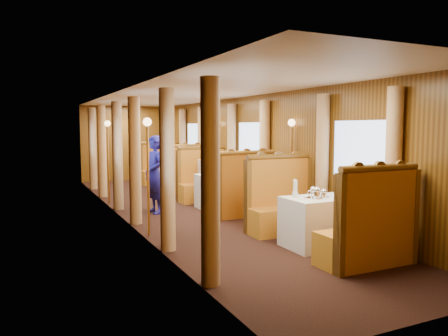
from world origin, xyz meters
TOP-DOWN VIEW (x-y plane):
  - floor at (0.00, 0.00)m, footprint 3.00×12.00m
  - ceiling at (0.00, 0.00)m, footprint 3.00×12.00m
  - wall_far at (0.00, 6.00)m, footprint 3.00×0.01m
  - wall_near at (0.00, -6.00)m, footprint 3.00×0.01m
  - wall_left at (-1.50, 0.00)m, footprint 0.01×12.00m
  - wall_right at (1.50, 0.00)m, footprint 0.01×12.00m
  - doorway_far at (0.00, 5.97)m, footprint 0.80×0.04m
  - table_near at (0.75, -3.50)m, footprint 1.05×0.72m
  - banquette_near_fwd at (0.75, -4.51)m, footprint 1.30×0.55m
  - banquette_near_aft at (0.75, -2.49)m, footprint 1.30×0.55m
  - table_mid at (0.75, 0.00)m, footprint 1.05×0.72m
  - banquette_mid_fwd at (0.75, -1.01)m, footprint 1.30×0.55m
  - banquette_mid_aft at (0.75, 1.01)m, footprint 1.30×0.55m
  - table_far at (0.75, 3.50)m, footprint 1.05×0.72m
  - banquette_far_fwd at (0.75, 2.49)m, footprint 1.30×0.55m
  - banquette_far_aft at (0.75, 4.51)m, footprint 1.30×0.55m
  - tea_tray at (0.66, -3.54)m, footprint 0.42×0.38m
  - teapot_left at (0.58, -3.62)m, footprint 0.20×0.17m
  - teapot_right at (0.69, -3.64)m, footprint 0.14×0.11m
  - teapot_back at (0.64, -3.47)m, footprint 0.19×0.17m
  - fruit_plate at (1.07, -3.59)m, footprint 0.21×0.21m
  - cup_inboard at (0.38, -3.39)m, footprint 0.08×0.08m
  - cup_outboard at (0.42, -3.32)m, footprint 0.08×0.08m
  - rose_vase_mid at (0.74, 0.02)m, footprint 0.06×0.06m
  - rose_vase_far at (0.72, 3.51)m, footprint 0.06×0.06m
  - window_left_near at (-1.49, -3.50)m, footprint 0.01×1.20m
  - curtain_left_near_a at (-1.38, -4.28)m, footprint 0.22×0.22m
  - curtain_left_near_b at (-1.38, -2.72)m, footprint 0.22×0.22m
  - window_right_near at (1.49, -3.50)m, footprint 0.01×1.20m
  - curtain_right_near_a at (1.38, -4.28)m, footprint 0.22×0.22m
  - curtain_right_near_b at (1.38, -2.72)m, footprint 0.22×0.22m
  - window_left_mid at (-1.49, 0.00)m, footprint 0.01×1.20m
  - curtain_left_mid_a at (-1.38, -0.78)m, footprint 0.22×0.22m
  - curtain_left_mid_b at (-1.38, 0.78)m, footprint 0.22×0.22m
  - window_right_mid at (1.49, 0.00)m, footprint 0.01×1.20m
  - curtain_right_mid_a at (1.38, -0.78)m, footprint 0.22×0.22m
  - curtain_right_mid_b at (1.38, 0.78)m, footprint 0.22×0.22m
  - window_left_far at (-1.49, 3.50)m, footprint 0.01×1.20m
  - curtain_left_far_a at (-1.38, 2.72)m, footprint 0.22×0.22m
  - curtain_left_far_b at (-1.38, 4.28)m, footprint 0.22×0.22m
  - window_right_far at (1.49, 3.50)m, footprint 0.01×1.20m
  - curtain_right_far_a at (1.38, 2.72)m, footprint 0.22×0.22m
  - curtain_right_far_b at (1.38, 4.28)m, footprint 0.22×0.22m
  - sconce_left_fore at (-1.40, -1.75)m, footprint 0.14×0.14m
  - sconce_right_fore at (1.40, -1.75)m, footprint 0.14×0.14m
  - sconce_left_aft at (-1.40, 1.75)m, footprint 0.14×0.14m
  - sconce_right_aft at (1.40, 1.75)m, footprint 0.14×0.14m
  - steward at (-0.77, 0.04)m, footprint 0.49×0.65m
  - passenger at (0.75, 0.79)m, footprint 0.40×0.44m

SIDE VIEW (x-z plane):
  - floor at x=0.00m, z-range -0.01..0.01m
  - table_near at x=0.75m, z-range 0.00..0.75m
  - table_mid at x=0.75m, z-range 0.00..0.75m
  - table_far at x=0.75m, z-range 0.00..0.75m
  - banquette_near_fwd at x=0.75m, z-range -0.25..1.09m
  - banquette_near_aft at x=0.75m, z-range -0.25..1.09m
  - banquette_mid_fwd at x=0.75m, z-range -0.25..1.09m
  - banquette_mid_aft at x=0.75m, z-range -0.25..1.09m
  - banquette_far_fwd at x=0.75m, z-range -0.25..1.09m
  - banquette_far_aft at x=0.75m, z-range -0.25..1.09m
  - passenger at x=0.75m, z-range 0.36..1.12m
  - tea_tray at x=0.66m, z-range 0.75..0.76m
  - fruit_plate at x=1.07m, z-range 0.74..0.80m
  - teapot_right at x=0.69m, z-range 0.75..0.86m
  - steward at x=-0.77m, z-range 0.00..1.62m
  - teapot_back at x=0.64m, z-range 0.75..0.88m
  - teapot_left at x=0.58m, z-range 0.75..0.89m
  - cup_inboard at x=0.38m, z-range 0.72..0.99m
  - cup_outboard at x=0.42m, z-range 0.72..0.99m
  - rose_vase_mid at x=0.74m, z-range 0.75..1.11m
  - rose_vase_far at x=0.72m, z-range 0.75..1.11m
  - doorway_far at x=0.00m, z-range 0.00..2.00m
  - curtain_left_near_a at x=-1.38m, z-range 0.00..2.35m
  - curtain_left_near_b at x=-1.38m, z-range 0.00..2.35m
  - curtain_right_near_a at x=1.38m, z-range 0.00..2.35m
  - curtain_right_near_b at x=1.38m, z-range 0.00..2.35m
  - curtain_left_mid_a at x=-1.38m, z-range 0.00..2.35m
  - curtain_left_mid_b at x=-1.38m, z-range 0.00..2.35m
  - curtain_right_mid_a at x=1.38m, z-range 0.00..2.35m
  - curtain_right_mid_b at x=1.38m, z-range 0.00..2.35m
  - curtain_left_far_a at x=-1.38m, z-range 0.00..2.35m
  - curtain_left_far_b at x=-1.38m, z-range 0.00..2.35m
  - curtain_right_far_a at x=1.38m, z-range 0.00..2.35m
  - curtain_right_far_b at x=1.38m, z-range 0.00..2.35m
  - wall_far at x=0.00m, z-range 0.00..2.50m
  - wall_near at x=0.00m, z-range 0.00..2.50m
  - wall_left at x=-1.50m, z-range 0.00..2.50m
  - wall_right at x=1.50m, z-range 0.00..2.50m
  - sconce_left_fore at x=-1.40m, z-range 0.41..2.36m
  - sconce_right_fore at x=1.40m, z-range 0.41..2.36m
  - sconce_left_aft at x=-1.40m, z-range 0.41..2.36m
  - sconce_right_aft at x=1.40m, z-range 0.41..2.36m
  - window_left_near at x=-1.49m, z-range 1.00..1.90m
  - window_right_near at x=1.49m, z-range 1.00..1.90m
  - window_left_mid at x=-1.49m, z-range 1.00..1.90m
  - window_right_mid at x=1.49m, z-range 1.00..1.90m
  - window_left_far at x=-1.49m, z-range 1.00..1.90m
  - window_right_far at x=1.49m, z-range 1.00..1.90m
  - ceiling at x=0.00m, z-range 2.49..2.51m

